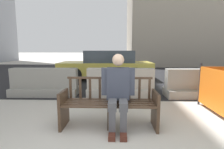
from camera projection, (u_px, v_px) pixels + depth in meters
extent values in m
cube|color=black|center=(116.00, 73.00, 10.74)|extent=(120.00, 12.00, 0.01)
cube|color=#473323|center=(64.00, 109.00, 3.15)|extent=(0.05, 0.51, 0.66)
cube|color=#473323|center=(155.00, 110.00, 3.09)|extent=(0.05, 0.51, 0.66)
cube|color=#473323|center=(109.00, 115.00, 3.13)|extent=(0.04, 0.32, 0.45)
cube|color=#473323|center=(108.00, 107.00, 2.87)|extent=(1.60, 0.08, 0.02)
cube|color=#473323|center=(109.00, 105.00, 2.99)|extent=(1.60, 0.08, 0.02)
cube|color=#473323|center=(109.00, 103.00, 3.10)|extent=(1.60, 0.08, 0.02)
cube|color=#473323|center=(109.00, 101.00, 3.22)|extent=(1.60, 0.08, 0.02)
cube|color=#473323|center=(110.00, 99.00, 3.33)|extent=(1.60, 0.08, 0.02)
cube|color=#473323|center=(110.00, 78.00, 3.28)|extent=(1.60, 0.04, 0.04)
cube|color=#473323|center=(71.00, 88.00, 3.34)|extent=(0.04, 0.03, 0.38)
cube|color=#473323|center=(80.00, 89.00, 3.33)|extent=(0.04, 0.03, 0.38)
cube|color=#473323|center=(90.00, 89.00, 3.33)|extent=(0.04, 0.03, 0.38)
cube|color=#473323|center=(100.00, 89.00, 3.32)|extent=(0.04, 0.03, 0.38)
cube|color=#473323|center=(110.00, 89.00, 3.31)|extent=(0.04, 0.03, 0.38)
cube|color=#473323|center=(120.00, 89.00, 3.30)|extent=(0.04, 0.03, 0.38)
cube|color=#473323|center=(129.00, 89.00, 3.30)|extent=(0.04, 0.03, 0.38)
cube|color=#473323|center=(139.00, 89.00, 3.29)|extent=(0.04, 0.03, 0.38)
cube|color=#473323|center=(149.00, 89.00, 3.28)|extent=(0.04, 0.03, 0.38)
cube|color=#473323|center=(63.00, 92.00, 3.09)|extent=(0.05, 0.46, 0.03)
cube|color=#473323|center=(156.00, 93.00, 3.02)|extent=(0.05, 0.46, 0.03)
cube|color=#383D4C|center=(118.00, 83.00, 3.12)|extent=(0.40, 0.24, 0.56)
sphere|color=beige|center=(118.00, 60.00, 3.04)|extent=(0.21, 0.21, 0.21)
cube|color=#4C4C51|center=(113.00, 104.00, 2.95)|extent=(0.14, 0.44, 0.14)
cube|color=#4C4C51|center=(123.00, 104.00, 2.94)|extent=(0.14, 0.44, 0.14)
cube|color=#4C4C51|center=(112.00, 122.00, 2.81)|extent=(0.11, 0.11, 0.45)
cube|color=#4C4C51|center=(123.00, 122.00, 2.81)|extent=(0.11, 0.11, 0.45)
cube|color=#4C2319|center=(112.00, 135.00, 2.76)|extent=(0.11, 0.26, 0.08)
cube|color=#4C2319|center=(123.00, 136.00, 2.75)|extent=(0.11, 0.26, 0.08)
cube|color=#383D4C|center=(104.00, 81.00, 3.09)|extent=(0.09, 0.12, 0.48)
cube|color=#383D4C|center=(132.00, 82.00, 3.07)|extent=(0.09, 0.12, 0.48)
cube|color=#ADA89E|center=(120.00, 92.00, 5.33)|extent=(2.00, 0.69, 0.24)
cube|color=#ADA89E|center=(120.00, 78.00, 5.27)|extent=(2.00, 0.31, 0.60)
cube|color=gray|center=(45.00, 91.00, 5.38)|extent=(2.01, 0.71, 0.24)
cube|color=gray|center=(44.00, 78.00, 5.32)|extent=(2.00, 0.33, 0.60)
cube|color=gray|center=(199.00, 93.00, 5.16)|extent=(2.02, 0.75, 0.24)
cube|color=gray|center=(200.00, 79.00, 5.10)|extent=(2.01, 0.37, 0.60)
cylinder|color=#2D2D33|center=(200.00, 84.00, 4.41)|extent=(0.05, 0.05, 1.06)
cube|color=orange|center=(213.00, 90.00, 3.79)|extent=(0.03, 1.25, 0.89)
cube|color=#DBC64C|center=(106.00, 68.00, 8.35)|extent=(4.35, 1.92, 0.56)
cube|color=#38424C|center=(109.00, 56.00, 8.27)|extent=(2.32, 1.63, 0.54)
cylinder|color=black|center=(75.00, 75.00, 7.55)|extent=(0.65, 0.25, 0.64)
cylinder|color=black|center=(81.00, 71.00, 9.18)|extent=(0.65, 0.25, 0.64)
cylinder|color=black|center=(136.00, 75.00, 7.57)|extent=(0.65, 0.25, 0.64)
cylinder|color=black|center=(131.00, 70.00, 9.20)|extent=(0.65, 0.25, 0.64)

